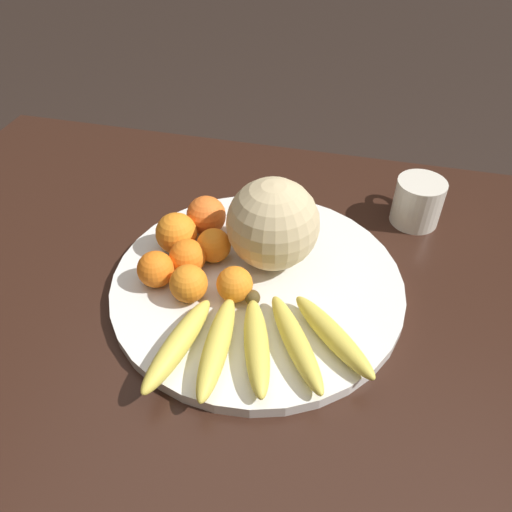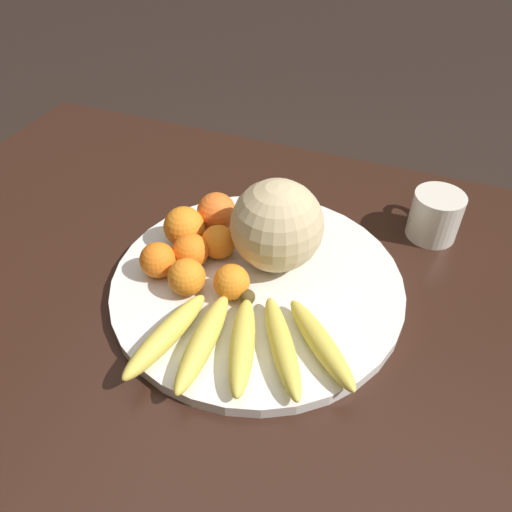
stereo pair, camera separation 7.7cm
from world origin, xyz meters
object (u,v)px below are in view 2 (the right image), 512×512
Objects in this scene: orange_front_left at (187,277)px; ceramic_mug at (435,215)px; orange_side_extra at (231,282)px; kitchen_table at (256,326)px; orange_mid_center at (190,252)px; orange_top_small at (158,260)px; banana_bunch at (239,341)px; orange_back_right at (184,227)px; melon at (277,225)px; fruit_bowl at (256,283)px; orange_front_right at (218,242)px; orange_back_left at (216,212)px.

ceramic_mug reaches higher than orange_front_left.
orange_front_left is at bearing 13.65° from orange_side_extra.
orange_mid_center reaches higher than kitchen_table.
orange_top_small is at bearing 14.07° from kitchen_table.
banana_bunch is at bearing 137.56° from orange_mid_center.
ceramic_mug is (-0.39, -0.21, -0.01)m from orange_back_right.
orange_side_extra is (0.02, 0.04, 0.14)m from kitchen_table.
banana_bunch is 5.33× the size of orange_top_small.
orange_side_extra is (-0.09, 0.04, -0.00)m from orange_mid_center.
banana_bunch is 0.14m from orange_front_left.
orange_top_small is at bearing -16.40° from orange_front_left.
melon reaches higher than orange_top_small.
fruit_bowl is 0.10m from melon.
ceramic_mug is (-0.34, -0.31, -0.01)m from orange_front_left.
orange_top_small is (0.15, 0.04, 0.14)m from kitchen_table.
orange_front_left is at bearing -139.95° from banana_bunch.
melon is at bearing -109.97° from orange_side_extra.
orange_front_left is 0.49× the size of ceramic_mug.
orange_side_extra is at bearing -166.35° from orange_front_left.
orange_top_small is (0.07, 0.08, 0.00)m from orange_front_right.
kitchen_table is at bearing 174.00° from banana_bunch.
orange_top_small is at bearing -0.64° from orange_side_extra.
orange_back_left is at bearing -104.27° from orange_top_small.
orange_front_left reaches higher than orange_side_extra.
banana_bunch is 4.47× the size of orange_back_left.
orange_back_right reaches higher than banana_bunch.
fruit_bowl is 8.18× the size of orange_front_right.
orange_back_left is 1.23× the size of orange_side_extra.
kitchen_table is 0.18m from orange_mid_center.
orange_side_extra is at bearing -168.34° from banana_bunch.
orange_back_right is at bearing 27.78° from ceramic_mug.
orange_side_extra is (-0.06, 0.08, -0.00)m from orange_front_right.
orange_front_right is 0.48× the size of ceramic_mug.
melon reaches higher than kitchen_table.
melon is 2.60× the size of orange_front_right.
ceramic_mug is at bearing -140.12° from melon.
orange_front_left is 0.46m from ceramic_mug.
orange_back_left is at bearing -81.43° from orange_front_left.
orange_back_left is at bearing -166.50° from banana_bunch.
orange_mid_center reaches higher than orange_front_right.
banana_bunch is 4.44× the size of orange_back_right.
orange_front_left and orange_top_small have the same top height.
ceramic_mug is at bearing -132.42° from orange_side_extra.
melon is at bearing -101.28° from kitchen_table.
orange_front_right is at bearing -24.88° from kitchen_table.
banana_bunch is (-0.03, 0.14, 0.03)m from fruit_bowl.
ceramic_mug is at bearing -157.57° from orange_back_left.
orange_front_right reaches higher than orange_side_extra.
orange_mid_center is at bearing -136.69° from orange_top_small.
melon is 0.11m from orange_front_right.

